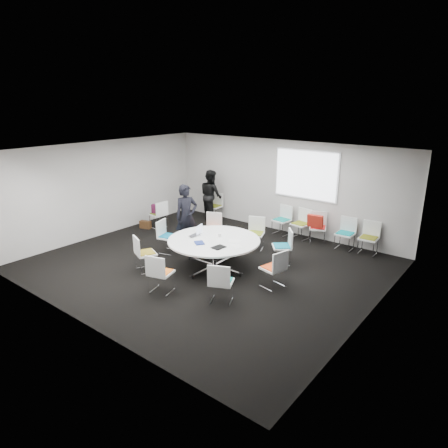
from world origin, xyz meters
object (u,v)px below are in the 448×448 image
Objects in this scene: chair_back_d at (345,240)px; maroon_bag at (158,209)px; chair_ring_c at (255,240)px; cup at (220,235)px; chair_ring_f at (146,260)px; chair_back_a at (282,226)px; chair_ring_e at (168,243)px; chair_ring_h at (221,290)px; chair_back_c at (317,233)px; chair_back_e at (368,244)px; chair_ring_b at (282,253)px; chair_person_back at (214,211)px; chair_ring_g at (161,280)px; chair_back_b at (300,230)px; person_main at (186,217)px; chair_ring_d at (212,235)px; chair_ring_a at (273,275)px; person_back at (211,195)px; laptop at (196,236)px; chair_spare_left at (159,219)px; brown_bag at (145,225)px.

chair_back_d is 2.20× the size of maroon_bag.
chair_ring_c is 1.51m from cup.
chair_ring_f is 3.38m from maroon_bag.
chair_back_a is 9.78× the size of cup.
chair_ring_h is at bearing 50.68° from chair_ring_e.
chair_back_c is 1.00× the size of chair_back_e.
chair_ring_b is 2.27m from chair_back_a.
chair_ring_f and chair_person_back have the same top height.
chair_ring_g is 1.00× the size of chair_person_back.
chair_ring_g is 4.96m from chair_back_b.
maroon_bag is at bearing 91.77° from person_main.
chair_ring_e is 3.91m from chair_back_b.
chair_ring_e is at bearing 26.12° from chair_back_c.
chair_ring_d is at bearing -2.20° from maroon_bag.
chair_back_e is at bearing -3.15° from chair_ring_a.
chair_ring_f is (-2.33, -2.41, 0.00)m from chair_ring_b.
chair_ring_c is 3.11m from chair_person_back.
maroon_bag is (-2.31, 0.09, 0.34)m from chair_ring_d.
chair_ring_g is at bearing 27.01° from chair_ring_e.
person_back reaches higher than laptop.
chair_ring_f and chair_back_b have the same top height.
chair_ring_g reaches higher than cup.
chair_spare_left is at bearing 155.48° from chair_ring_f.
chair_ring_b is 1.00× the size of chair_back_d.
laptop is (0.67, 1.08, 0.47)m from chair_ring_f.
person_main reaches higher than chair_ring_b.
brown_bag is at bearing -11.65° from chair_ring_c.
chair_ring_b is at bearing -54.11° from person_main.
chair_person_back is at bearing 105.84° from chair_ring_h.
chair_ring_d is 1.00× the size of chair_ring_f.
chair_ring_e is 4.81m from chair_back_d.
chair_ring_c and chair_ring_d have the same top height.
chair_back_b and chair_spare_left have the same top height.
chair_ring_h is 5.33m from maroon_bag.
chair_ring_a is at bearing 134.27° from chair_ring_d.
maroon_bag is at bearing 48.36° from brown_bag.
person_back is (-4.32, 3.04, 0.59)m from chair_ring_a.
chair_person_back is 3.98m from cup.
chair_ring_e is at bearing 130.75° from chair_ring_h.
person_back is 4.79× the size of brown_bag.
chair_back_c is at bearing 22.10° from maroon_bag.
person_main is (-2.67, -2.60, 0.61)m from chair_back_c.
chair_person_back is at bearing 28.69° from laptop.
chair_back_a is (0.07, 4.91, 0.00)m from chair_ring_g.
chair_ring_c is 2.99m from chair_back_e.
laptop is 3.25m from maroon_bag.
chair_ring_d is 2.44× the size of brown_bag.
chair_back_d is at bearing -163.19° from chair_ring_c.
chair_back_c and chair_back_e have the same top height.
chair_back_c is (1.11, 1.55, 0.00)m from chair_ring_c.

